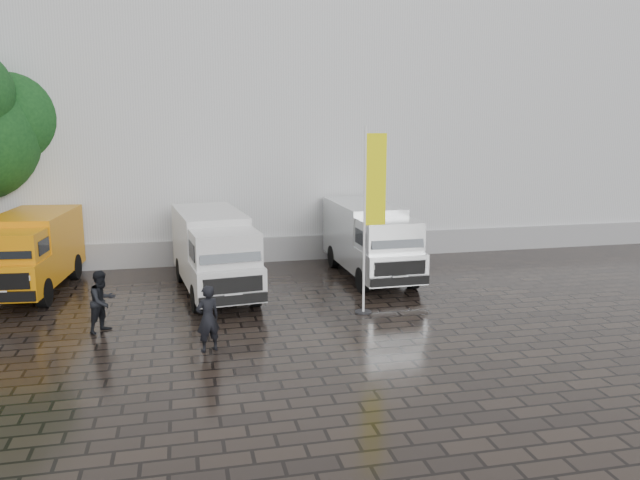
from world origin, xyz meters
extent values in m
plane|color=black|center=(0.00, 0.00, 0.00)|extent=(120.00, 120.00, 0.00)
cube|color=silver|center=(2.00, 16.00, 6.00)|extent=(44.00, 16.00, 12.00)
cube|color=gray|center=(2.00, 7.95, 0.50)|extent=(44.00, 0.15, 1.00)
cylinder|color=black|center=(1.33, 0.58, 0.02)|extent=(0.50, 0.50, 0.04)
cylinder|color=white|center=(1.33, 0.58, 2.75)|extent=(0.07, 0.07, 5.51)
cube|color=#FFFA0D|center=(1.66, 0.58, 3.97)|extent=(0.60, 0.03, 2.64)
cube|color=black|center=(4.76, 7.41, 0.51)|extent=(0.78, 0.78, 1.02)
imported|color=black|center=(-3.32, -1.58, 0.84)|extent=(0.72, 0.61, 1.69)
imported|color=black|center=(-6.03, 0.51, 0.85)|extent=(1.02, 1.05, 1.70)
camera|label=1|loc=(-3.82, -16.56, 5.69)|focal=35.00mm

